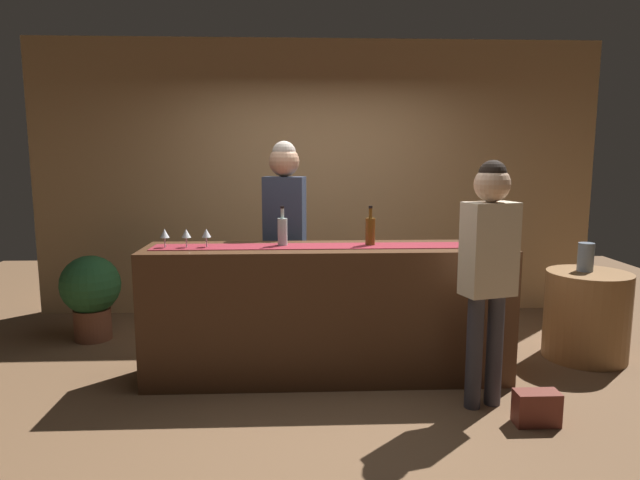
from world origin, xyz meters
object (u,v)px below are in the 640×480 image
at_px(vase_on_side_table, 586,257).
at_px(potted_plant_tall, 91,291).
at_px(wine_glass_mid_counter, 165,234).
at_px(handbag, 537,408).
at_px(wine_glass_near_customer, 186,234).
at_px(round_side_table, 586,315).
at_px(bartender, 285,221).
at_px(wine_bottle_amber, 370,231).
at_px(wine_bottle_clear, 283,231).
at_px(wine_glass_far_end, 206,234).
at_px(customer_sipping, 489,258).

distance_m(vase_on_side_table, potted_plant_tall, 4.39).
height_order(wine_glass_mid_counter, handbag, wine_glass_mid_counter).
relative_size(wine_glass_near_customer, wine_glass_mid_counter, 1.00).
height_order(wine_glass_near_customer, handbag, wine_glass_near_customer).
height_order(round_side_table, handbag, round_side_table).
relative_size(bartender, potted_plant_tall, 2.30).
bearing_deg(wine_glass_mid_counter, handbag, -18.31).
distance_m(wine_bottle_amber, vase_on_side_table, 1.91).
relative_size(round_side_table, vase_on_side_table, 3.08).
bearing_deg(wine_glass_near_customer, round_side_table, 5.84).
bearing_deg(wine_glass_near_customer, potted_plant_tall, 137.56).
bearing_deg(round_side_table, wine_bottle_clear, -174.13).
distance_m(wine_bottle_clear, vase_on_side_table, 2.56).
bearing_deg(wine_glass_far_end, potted_plant_tall, 141.38).
distance_m(wine_glass_far_end, vase_on_side_table, 3.13).
relative_size(wine_glass_near_customer, handbag, 0.51).
height_order(wine_bottle_amber, wine_glass_near_customer, wine_bottle_amber).
bearing_deg(wine_glass_mid_counter, bartender, 34.69).
bearing_deg(vase_on_side_table, potted_plant_tall, 171.92).
distance_m(wine_glass_far_end, handbag, 2.56).
bearing_deg(potted_plant_tall, bartender, -12.23).
distance_m(wine_glass_mid_counter, vase_on_side_table, 3.43).
distance_m(wine_glass_far_end, bartender, 0.82).
bearing_deg(customer_sipping, wine_glass_near_customer, 149.74).
xyz_separation_m(wine_glass_mid_counter, potted_plant_tall, (-0.93, 1.00, -0.67)).
height_order(wine_glass_mid_counter, bartender, bartender).
xyz_separation_m(wine_bottle_clear, wine_glass_near_customer, (-0.71, -0.07, -0.01)).
bearing_deg(round_side_table, handbag, -128.43).
relative_size(wine_bottle_amber, handbag, 1.08).
xyz_separation_m(vase_on_side_table, handbag, (-0.90, -1.21, -0.75)).
distance_m(wine_bottle_amber, potted_plant_tall, 2.72).
xyz_separation_m(wine_bottle_clear, wine_glass_mid_counter, (-0.87, -0.07, -0.01)).
bearing_deg(wine_bottle_clear, handbag, -28.82).
bearing_deg(vase_on_side_table, handbag, -126.76).
relative_size(wine_bottle_clear, round_side_table, 0.41).
xyz_separation_m(wine_bottle_amber, round_side_table, (1.88, 0.27, -0.77)).
height_order(customer_sipping, round_side_table, customer_sipping).
bearing_deg(wine_glass_mid_counter, wine_bottle_amber, 2.13).
height_order(wine_bottle_clear, handbag, wine_bottle_clear).
height_order(wine_bottle_amber, round_side_table, wine_bottle_amber).
bearing_deg(wine_glass_mid_counter, wine_glass_far_end, 1.46).
distance_m(wine_glass_far_end, round_side_table, 3.22).
xyz_separation_m(wine_bottle_amber, potted_plant_tall, (-2.46, 0.94, -0.68)).
xyz_separation_m(round_side_table, potted_plant_tall, (-4.34, 0.66, 0.09)).
relative_size(wine_bottle_amber, wine_glass_far_end, 2.10).
bearing_deg(wine_glass_mid_counter, wine_glass_near_customer, -0.50).
bearing_deg(round_side_table, wine_bottle_amber, -171.69).
distance_m(wine_glass_far_end, customer_sipping, 2.02).
distance_m(wine_glass_far_end, potted_plant_tall, 1.72).
height_order(wine_glass_near_customer, customer_sipping, customer_sipping).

